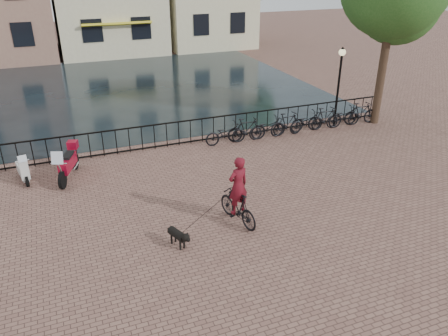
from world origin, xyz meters
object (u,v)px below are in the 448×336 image
object	(u,v)px
dog	(178,237)
scooter	(22,165)
lamp_post	(340,74)
cyclist	(238,195)
motorcycle	(67,160)

from	to	relation	value
dog	scooter	distance (m)	6.77
dog	scooter	xyz separation A→B (m)	(-3.86, 5.56, 0.30)
scooter	dog	bearing A→B (deg)	-67.01
lamp_post	scooter	distance (m)	13.18
lamp_post	dog	size ratio (longest dim) A/B	3.89
lamp_post	cyclist	xyz separation A→B (m)	(-7.25, -5.79, -1.46)
lamp_post	dog	world-z (taller)	lamp_post
cyclist	lamp_post	bearing A→B (deg)	-154.63
scooter	cyclist	bearing A→B (deg)	-53.11
cyclist	motorcycle	xyz separation A→B (m)	(-4.32, 4.72, -0.22)
motorcycle	dog	bearing A→B (deg)	-45.41
cyclist	motorcycle	size ratio (longest dim) A/B	1.21
cyclist	dog	distance (m)	2.08
lamp_post	motorcycle	world-z (taller)	lamp_post
dog	motorcycle	bearing A→B (deg)	93.55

